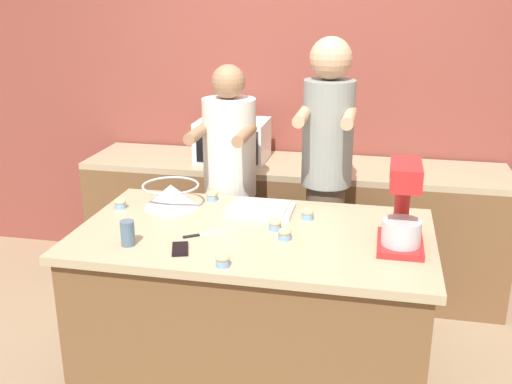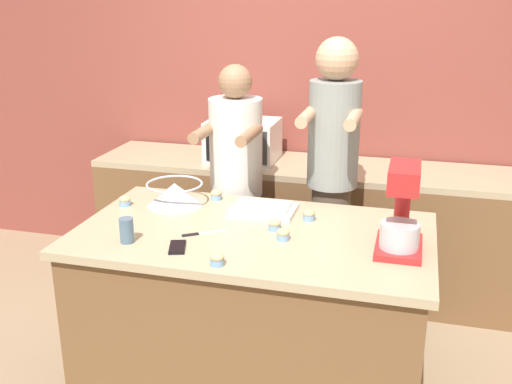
{
  "view_description": "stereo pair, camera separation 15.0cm",
  "coord_description": "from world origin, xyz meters",
  "px_view_note": "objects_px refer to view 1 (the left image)",
  "views": [
    {
      "loc": [
        0.56,
        -2.58,
        1.98
      ],
      "look_at": [
        0.0,
        0.05,
        1.07
      ],
      "focal_mm": 42.0,
      "sensor_mm": 36.0,
      "label": 1
    },
    {
      "loc": [
        0.7,
        -2.54,
        1.98
      ],
      "look_at": [
        0.0,
        0.05,
        1.07
      ],
      "focal_mm": 42.0,
      "sensor_mm": 36.0,
      "label": 2
    }
  ],
  "objects_px": {
    "person_right": "(326,181)",
    "cupcake_3": "(308,214)",
    "drinking_glass": "(128,233)",
    "cupcake_4": "(212,195)",
    "stand_mixer": "(403,211)",
    "cupcake_2": "(120,203)",
    "cupcake_1": "(223,260)",
    "cupcake_0": "(275,224)",
    "cupcake_5": "(285,234)",
    "person_left": "(230,193)",
    "knife": "(203,234)",
    "mixing_bowl": "(171,195)",
    "cell_phone": "(180,249)",
    "baking_tray": "(261,209)",
    "microwave_oven": "(233,140)"
  },
  "relations": [
    {
      "from": "person_right",
      "to": "cupcake_3",
      "type": "height_order",
      "value": "person_right"
    },
    {
      "from": "drinking_glass",
      "to": "cupcake_4",
      "type": "height_order",
      "value": "drinking_glass"
    },
    {
      "from": "stand_mixer",
      "to": "cupcake_2",
      "type": "relative_size",
      "value": 6.33
    },
    {
      "from": "drinking_glass",
      "to": "cupcake_3",
      "type": "bearing_deg",
      "value": 33.12
    },
    {
      "from": "person_right",
      "to": "cupcake_1",
      "type": "height_order",
      "value": "person_right"
    },
    {
      "from": "cupcake_0",
      "to": "cupcake_5",
      "type": "relative_size",
      "value": 1.0
    },
    {
      "from": "person_left",
      "to": "cupcake_0",
      "type": "bearing_deg",
      "value": -58.46
    },
    {
      "from": "stand_mixer",
      "to": "cupcake_5",
      "type": "distance_m",
      "value": 0.54
    },
    {
      "from": "person_right",
      "to": "cupcake_2",
      "type": "height_order",
      "value": "person_right"
    },
    {
      "from": "cupcake_2",
      "to": "person_right",
      "type": "bearing_deg",
      "value": 25.82
    },
    {
      "from": "drinking_glass",
      "to": "cupcake_0",
      "type": "xyz_separation_m",
      "value": [
        0.61,
        0.32,
        -0.03
      ]
    },
    {
      "from": "person_left",
      "to": "cupcake_1",
      "type": "distance_m",
      "value": 1.09
    },
    {
      "from": "person_right",
      "to": "knife",
      "type": "xyz_separation_m",
      "value": [
        -0.5,
        -0.76,
        -0.06
      ]
    },
    {
      "from": "person_right",
      "to": "cupcake_5",
      "type": "relative_size",
      "value": 28.29
    },
    {
      "from": "mixing_bowl",
      "to": "cupcake_4",
      "type": "xyz_separation_m",
      "value": [
        0.18,
        0.14,
        -0.04
      ]
    },
    {
      "from": "knife",
      "to": "cupcake_0",
      "type": "relative_size",
      "value": 3.08
    },
    {
      "from": "stand_mixer",
      "to": "drinking_glass",
      "type": "height_order",
      "value": "stand_mixer"
    },
    {
      "from": "cell_phone",
      "to": "cupcake_5",
      "type": "xyz_separation_m",
      "value": [
        0.43,
        0.21,
        0.02
      ]
    },
    {
      "from": "knife",
      "to": "person_right",
      "type": "bearing_deg",
      "value": 56.64
    },
    {
      "from": "cupcake_4",
      "to": "baking_tray",
      "type": "bearing_deg",
      "value": -22.58
    },
    {
      "from": "person_left",
      "to": "cupcake_2",
      "type": "height_order",
      "value": "person_left"
    },
    {
      "from": "stand_mixer",
      "to": "mixing_bowl",
      "type": "xyz_separation_m",
      "value": [
        -1.17,
        0.29,
        -0.11
      ]
    },
    {
      "from": "cupcake_1",
      "to": "cupcake_5",
      "type": "distance_m",
      "value": 0.39
    },
    {
      "from": "person_left",
      "to": "person_right",
      "type": "bearing_deg",
      "value": -0.01
    },
    {
      "from": "person_left",
      "to": "baking_tray",
      "type": "xyz_separation_m",
      "value": [
        0.27,
        -0.4,
        0.07
      ]
    },
    {
      "from": "baking_tray",
      "to": "cupcake_3",
      "type": "xyz_separation_m",
      "value": [
        0.25,
        -0.05,
        0.01
      ]
    },
    {
      "from": "mixing_bowl",
      "to": "cupcake_2",
      "type": "bearing_deg",
      "value": -162.76
    },
    {
      "from": "stand_mixer",
      "to": "cupcake_0",
      "type": "height_order",
      "value": "stand_mixer"
    },
    {
      "from": "cell_phone",
      "to": "cupcake_3",
      "type": "xyz_separation_m",
      "value": [
        0.5,
        0.49,
        0.02
      ]
    },
    {
      "from": "microwave_oven",
      "to": "mixing_bowl",
      "type": "bearing_deg",
      "value": -94.99
    },
    {
      "from": "cupcake_1",
      "to": "cupcake_4",
      "type": "distance_m",
      "value": 0.83
    },
    {
      "from": "person_right",
      "to": "cupcake_5",
      "type": "xyz_separation_m",
      "value": [
        -0.12,
        -0.73,
        -0.04
      ]
    },
    {
      "from": "cell_phone",
      "to": "cupcake_4",
      "type": "xyz_separation_m",
      "value": [
        -0.04,
        0.66,
        0.02
      ]
    },
    {
      "from": "stand_mixer",
      "to": "cupcake_0",
      "type": "xyz_separation_m",
      "value": [
        -0.58,
        0.09,
        -0.14
      ]
    },
    {
      "from": "person_right",
      "to": "cell_phone",
      "type": "xyz_separation_m",
      "value": [
        -0.55,
        -0.94,
        -0.06
      ]
    },
    {
      "from": "person_right",
      "to": "cupcake_2",
      "type": "xyz_separation_m",
      "value": [
        -1.03,
        -0.5,
        -0.04
      ]
    },
    {
      "from": "person_left",
      "to": "cupcake_1",
      "type": "xyz_separation_m",
      "value": [
        0.24,
        -1.06,
        0.08
      ]
    },
    {
      "from": "cell_phone",
      "to": "cupcake_0",
      "type": "distance_m",
      "value": 0.49
    },
    {
      "from": "stand_mixer",
      "to": "cupcake_3",
      "type": "relative_size",
      "value": 6.33
    },
    {
      "from": "stand_mixer",
      "to": "microwave_oven",
      "type": "relative_size",
      "value": 0.85
    },
    {
      "from": "person_left",
      "to": "microwave_oven",
      "type": "height_order",
      "value": "person_left"
    },
    {
      "from": "cupcake_3",
      "to": "cupcake_4",
      "type": "bearing_deg",
      "value": 162.34
    },
    {
      "from": "cupcake_3",
      "to": "cupcake_4",
      "type": "height_order",
      "value": "same"
    },
    {
      "from": "knife",
      "to": "cupcake_0",
      "type": "distance_m",
      "value": 0.35
    },
    {
      "from": "cupcake_4",
      "to": "microwave_oven",
      "type": "bearing_deg",
      "value": 96.49
    },
    {
      "from": "person_right",
      "to": "cupcake_5",
      "type": "bearing_deg",
      "value": -99.03
    },
    {
      "from": "person_left",
      "to": "cupcake_2",
      "type": "distance_m",
      "value": 0.69
    },
    {
      "from": "person_left",
      "to": "cupcake_2",
      "type": "bearing_deg",
      "value": -133.1
    },
    {
      "from": "baking_tray",
      "to": "drinking_glass",
      "type": "relative_size",
      "value": 2.83
    },
    {
      "from": "stand_mixer",
      "to": "knife",
      "type": "height_order",
      "value": "stand_mixer"
    }
  ]
}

